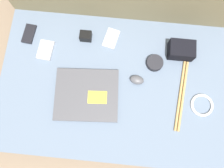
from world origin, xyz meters
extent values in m
plane|color=#7A6651|center=(0.00, 0.00, 0.00)|extent=(8.00, 8.00, 0.00)
cube|color=slate|center=(0.00, 0.00, 0.07)|extent=(1.12, 0.73, 0.13)
cube|color=#47474C|center=(-0.12, -0.06, 0.15)|extent=(0.32, 0.27, 0.03)
cube|color=yellow|center=(-0.06, -0.07, 0.16)|extent=(0.09, 0.07, 0.00)
ellipsoid|color=#4C4C51|center=(0.12, 0.03, 0.15)|extent=(0.07, 0.05, 0.03)
cylinder|color=black|center=(0.20, 0.13, 0.14)|extent=(0.09, 0.09, 0.02)
cylinder|color=#232328|center=(0.20, 0.13, 0.16)|extent=(0.08, 0.08, 0.01)
cube|color=#B7B7BC|center=(-0.35, 0.15, 0.14)|extent=(0.08, 0.11, 0.01)
cube|color=#B7B7BC|center=(-0.03, 0.24, 0.14)|extent=(0.09, 0.12, 0.01)
cube|color=black|center=(-0.45, 0.23, 0.14)|extent=(0.06, 0.11, 0.01)
cube|color=black|center=(0.33, 0.20, 0.17)|extent=(0.12, 0.09, 0.07)
cube|color=black|center=(-0.16, 0.24, 0.16)|extent=(0.06, 0.05, 0.04)
torus|color=white|center=(0.44, -0.06, 0.14)|extent=(0.11, 0.11, 0.01)
cylinder|color=tan|center=(0.33, -0.02, 0.14)|extent=(0.05, 0.35, 0.01)
cylinder|color=tan|center=(0.35, -0.02, 0.14)|extent=(0.05, 0.35, 0.01)
camera|label=1|loc=(0.02, -0.24, 1.18)|focal=35.00mm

